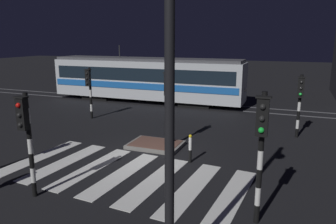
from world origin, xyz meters
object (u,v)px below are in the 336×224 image
at_px(traffic_light_corner_far_right, 300,97).
at_px(traffic_light_kerb_mid_left, 26,130).
at_px(traffic_light_corner_near_right, 261,140).
at_px(tram, 146,79).
at_px(bollard_island_edge, 190,148).
at_px(traffic_light_median_centre, 169,97).
at_px(traffic_light_corner_far_left, 89,85).
at_px(street_lamp_near_kerb, 164,35).

bearing_deg(traffic_light_corner_far_right, traffic_light_kerb_mid_left, -128.36).
xyz_separation_m(traffic_light_corner_near_right, tram, (-9.60, 13.93, -0.52)).
bearing_deg(bollard_island_edge, traffic_light_median_centre, 136.73).
relative_size(tram, bollard_island_edge, 13.11).
bearing_deg(traffic_light_kerb_mid_left, traffic_light_corner_far_right, 51.64).
height_order(traffic_light_corner_far_left, traffic_light_median_centre, traffic_light_median_centre).
xyz_separation_m(traffic_light_corner_far_right, traffic_light_corner_near_right, (-0.94, -8.32, 0.28)).
distance_m(traffic_light_corner_far_right, tram, 11.94).
bearing_deg(traffic_light_corner_far_right, traffic_light_corner_far_left, -178.17).
bearing_deg(traffic_light_corner_far_left, traffic_light_corner_far_right, 1.83).
xyz_separation_m(traffic_light_corner_far_left, traffic_light_corner_near_right, (10.42, -7.95, 0.29)).
relative_size(traffic_light_corner_near_right, traffic_light_median_centre, 1.02).
distance_m(traffic_light_kerb_mid_left, traffic_light_median_centre, 6.11).
xyz_separation_m(traffic_light_corner_far_left, traffic_light_kerb_mid_left, (4.02, -8.91, 0.11)).
xyz_separation_m(traffic_light_kerb_mid_left, traffic_light_median_centre, (2.15, 5.72, 0.13)).
bearing_deg(traffic_light_corner_far_left, street_lamp_near_kerb, -50.06).
height_order(traffic_light_median_centre, bollard_island_edge, traffic_light_median_centre).
bearing_deg(traffic_light_corner_far_right, bollard_island_edge, -127.96).
relative_size(traffic_light_corner_far_left, tram, 0.21).
distance_m(traffic_light_corner_far_right, traffic_light_kerb_mid_left, 11.83).
xyz_separation_m(traffic_light_corner_near_right, traffic_light_median_centre, (-4.25, 4.76, -0.04)).
distance_m(traffic_light_corner_far_right, street_lamp_near_kerb, 11.72).
bearing_deg(traffic_light_corner_far_left, traffic_light_median_centre, -27.37).
xyz_separation_m(traffic_light_corner_far_right, traffic_light_median_centre, (-5.19, -3.56, 0.23)).
bearing_deg(traffic_light_corner_far_right, tram, 151.97).
height_order(traffic_light_kerb_mid_left, bollard_island_edge, traffic_light_kerb_mid_left).
xyz_separation_m(traffic_light_corner_far_right, traffic_light_corner_far_left, (-11.36, -0.36, -0.01)).
relative_size(traffic_light_kerb_mid_left, tram, 0.22).
bearing_deg(traffic_light_corner_near_right, bollard_island_edge, 129.61).
height_order(street_lamp_near_kerb, bollard_island_edge, street_lamp_near_kerb).
distance_m(traffic_light_kerb_mid_left, bollard_island_edge, 5.86).
bearing_deg(traffic_light_corner_near_right, street_lamp_near_kerb, -115.73).
height_order(traffic_light_corner_near_right, tram, tram).
xyz_separation_m(traffic_light_kerb_mid_left, traffic_light_corner_near_right, (6.40, 0.96, 0.17)).
relative_size(traffic_light_corner_near_right, street_lamp_near_kerb, 0.46).
xyz_separation_m(traffic_light_kerb_mid_left, street_lamp_near_kerb, (5.02, -1.89, 2.62)).
relative_size(traffic_light_kerb_mid_left, street_lamp_near_kerb, 0.42).
distance_m(traffic_light_median_centre, street_lamp_near_kerb, 8.50).
height_order(traffic_light_corner_far_left, tram, tram).
bearing_deg(street_lamp_near_kerb, bollard_island_edge, 103.24).
height_order(traffic_light_kerb_mid_left, tram, tram).
distance_m(traffic_light_corner_far_right, traffic_light_corner_near_right, 8.38).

